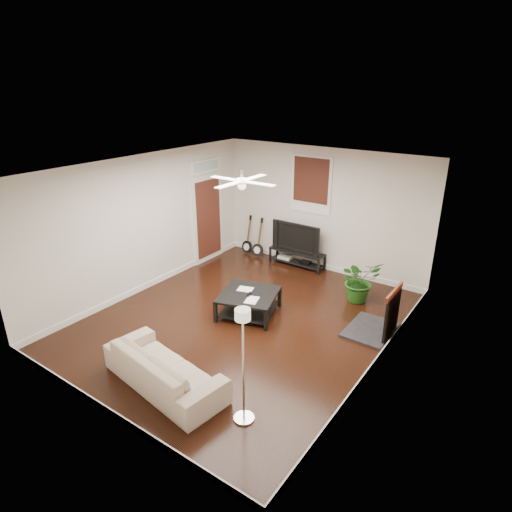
# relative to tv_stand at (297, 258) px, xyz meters

# --- Properties ---
(room) EXTENTS (5.01, 6.01, 2.81)m
(room) POSITION_rel_tv_stand_xyz_m (0.48, -2.78, 1.21)
(room) COLOR black
(room) RESTS_ON ground
(brick_accent) EXTENTS (0.02, 2.20, 2.80)m
(brick_accent) POSITION_rel_tv_stand_xyz_m (2.97, -1.78, 1.21)
(brick_accent) COLOR #994731
(brick_accent) RESTS_ON floor
(fireplace) EXTENTS (0.80, 1.10, 0.92)m
(fireplace) POSITION_rel_tv_stand_xyz_m (2.68, -1.78, 0.27)
(fireplace) COLOR black
(fireplace) RESTS_ON floor
(window_back) EXTENTS (1.00, 0.06, 1.30)m
(window_back) POSITION_rel_tv_stand_xyz_m (0.18, 0.19, 1.76)
(window_back) COLOR black
(window_back) RESTS_ON wall_back
(door_left) EXTENTS (0.08, 1.00, 2.50)m
(door_left) POSITION_rel_tv_stand_xyz_m (-1.98, -0.88, 1.06)
(door_left) COLOR white
(door_left) RESTS_ON wall_left
(tv_stand) EXTENTS (1.36, 0.36, 0.38)m
(tv_stand) POSITION_rel_tv_stand_xyz_m (0.00, 0.00, 0.00)
(tv_stand) COLOR black
(tv_stand) RESTS_ON floor
(tv) EXTENTS (1.22, 0.16, 0.70)m
(tv) POSITION_rel_tv_stand_xyz_m (-0.00, 0.02, 0.54)
(tv) COLOR black
(tv) RESTS_ON tv_stand
(coffee_table) EXTENTS (1.28, 1.28, 0.43)m
(coffee_table) POSITION_rel_tv_stand_xyz_m (0.42, -2.52, 0.02)
(coffee_table) COLOR black
(coffee_table) RESTS_ON floor
(sofa) EXTENTS (2.10, 1.06, 0.59)m
(sofa) POSITION_rel_tv_stand_xyz_m (0.65, -4.90, 0.10)
(sofa) COLOR tan
(sofa) RESTS_ON floor
(floor_lamp) EXTENTS (0.31, 0.31, 1.64)m
(floor_lamp) POSITION_rel_tv_stand_xyz_m (2.00, -4.80, 0.63)
(floor_lamp) COLOR white
(floor_lamp) RESTS_ON floor
(potted_plant) EXTENTS (1.02, 1.04, 0.87)m
(potted_plant) POSITION_rel_tv_stand_xyz_m (1.90, -0.82, 0.25)
(potted_plant) COLOR #1F5518
(potted_plant) RESTS_ON floor
(guitar_left) EXTENTS (0.32, 0.24, 0.98)m
(guitar_left) POSITION_rel_tv_stand_xyz_m (-1.45, -0.03, 0.30)
(guitar_left) COLOR black
(guitar_left) RESTS_ON floor
(guitar_right) EXTENTS (0.31, 0.22, 0.98)m
(guitar_right) POSITION_rel_tv_stand_xyz_m (-1.10, -0.06, 0.30)
(guitar_right) COLOR black
(guitar_right) RESTS_ON floor
(ceiling_fan) EXTENTS (1.24, 1.24, 0.32)m
(ceiling_fan) POSITION_rel_tv_stand_xyz_m (0.48, -2.78, 2.41)
(ceiling_fan) COLOR white
(ceiling_fan) RESTS_ON ceiling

